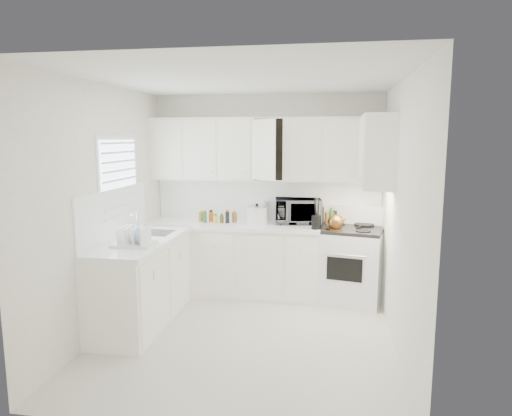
% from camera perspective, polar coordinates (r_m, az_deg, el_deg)
% --- Properties ---
extents(floor, '(3.20, 3.20, 0.00)m').
position_cam_1_polar(floor, '(4.95, -1.37, -15.73)').
color(floor, white).
rests_on(floor, ground).
extents(ceiling, '(3.20, 3.20, 0.00)m').
position_cam_1_polar(ceiling, '(4.53, -1.49, 15.71)').
color(ceiling, white).
rests_on(ceiling, ground).
extents(wall_back, '(3.00, 0.00, 3.00)m').
position_cam_1_polar(wall_back, '(6.13, 1.37, 1.74)').
color(wall_back, white).
rests_on(wall_back, ground).
extents(wall_front, '(3.00, 0.00, 3.00)m').
position_cam_1_polar(wall_front, '(3.04, -7.08, -5.64)').
color(wall_front, white).
rests_on(wall_front, ground).
extents(wall_left, '(0.00, 3.20, 3.20)m').
position_cam_1_polar(wall_left, '(5.06, -18.36, -0.22)').
color(wall_left, white).
rests_on(wall_left, ground).
extents(wall_right, '(0.00, 3.20, 3.20)m').
position_cam_1_polar(wall_right, '(4.53, 17.55, -1.19)').
color(wall_right, white).
rests_on(wall_right, ground).
extents(window_blinds, '(0.06, 0.96, 1.06)m').
position_cam_1_polar(window_blinds, '(5.33, -16.56, 3.01)').
color(window_blinds, white).
rests_on(window_blinds, wall_left).
extents(lower_cabinets_back, '(2.22, 0.60, 0.90)m').
position_cam_1_polar(lower_cabinets_back, '(6.07, -2.73, -6.53)').
color(lower_cabinets_back, white).
rests_on(lower_cabinets_back, floor).
extents(lower_cabinets_left, '(0.60, 1.60, 0.90)m').
position_cam_1_polar(lower_cabinets_left, '(5.30, -13.98, -9.08)').
color(lower_cabinets_left, white).
rests_on(lower_cabinets_left, floor).
extents(countertop_back, '(2.24, 0.64, 0.05)m').
position_cam_1_polar(countertop_back, '(5.95, -2.79, -2.14)').
color(countertop_back, white).
rests_on(countertop_back, lower_cabinets_back).
extents(countertop_left, '(0.64, 1.62, 0.05)m').
position_cam_1_polar(countertop_left, '(5.17, -14.08, -4.07)').
color(countertop_left, white).
rests_on(countertop_left, lower_cabinets_left).
extents(backsplash_back, '(2.98, 0.02, 0.55)m').
position_cam_1_polar(backsplash_back, '(6.13, 1.35, 1.03)').
color(backsplash_back, white).
rests_on(backsplash_back, wall_back).
extents(backsplash_left, '(0.02, 1.60, 0.55)m').
position_cam_1_polar(backsplash_left, '(5.24, -17.21, -0.69)').
color(backsplash_left, white).
rests_on(backsplash_left, wall_left).
extents(upper_cabinets_back, '(3.00, 0.33, 0.80)m').
position_cam_1_polar(upper_cabinets_back, '(5.94, 1.15, 3.46)').
color(upper_cabinets_back, white).
rests_on(upper_cabinets_back, wall_back).
extents(upper_cabinets_right, '(0.33, 0.90, 0.80)m').
position_cam_1_polar(upper_cabinets_right, '(5.29, 14.64, 2.51)').
color(upper_cabinets_right, white).
rests_on(upper_cabinets_right, wall_right).
extents(sink, '(0.42, 0.38, 0.30)m').
position_cam_1_polar(sink, '(5.46, -12.69, -1.79)').
color(sink, gray).
rests_on(sink, countertop_left).
extents(stove, '(0.90, 0.79, 1.20)m').
position_cam_1_polar(stove, '(5.86, 11.52, -5.72)').
color(stove, white).
rests_on(stove, floor).
extents(tea_kettle, '(0.26, 0.23, 0.23)m').
position_cam_1_polar(tea_kettle, '(5.60, 9.88, -1.61)').
color(tea_kettle, brown).
rests_on(tea_kettle, stove).
extents(frying_pan, '(0.38, 0.48, 0.04)m').
position_cam_1_polar(frying_pan, '(5.95, 13.30, -1.99)').
color(frying_pan, black).
rests_on(frying_pan, stove).
extents(microwave, '(0.62, 0.41, 0.39)m').
position_cam_1_polar(microwave, '(5.95, 5.25, -0.01)').
color(microwave, gray).
rests_on(microwave, countertop_back).
extents(rice_cooker, '(0.31, 0.31, 0.27)m').
position_cam_1_polar(rice_cooker, '(5.85, 0.11, -0.74)').
color(rice_cooker, white).
rests_on(rice_cooker, countertop_back).
extents(paper_towel, '(0.12, 0.12, 0.27)m').
position_cam_1_polar(paper_towel, '(6.08, 1.01, -0.36)').
color(paper_towel, white).
rests_on(paper_towel, countertop_back).
extents(utensil_crock, '(0.15, 0.15, 0.40)m').
position_cam_1_polar(utensil_crock, '(5.58, 7.55, -0.61)').
color(utensil_crock, black).
rests_on(utensil_crock, countertop_back).
extents(dish_rack, '(0.42, 0.32, 0.23)m').
position_cam_1_polar(dish_rack, '(4.88, -15.02, -3.23)').
color(dish_rack, white).
rests_on(dish_rack, countertop_left).
extents(spice_left_0, '(0.06, 0.06, 0.13)m').
position_cam_1_polar(spice_left_0, '(6.17, -6.72, -0.95)').
color(spice_left_0, olive).
rests_on(spice_left_0, countertop_back).
extents(spice_left_1, '(0.06, 0.06, 0.13)m').
position_cam_1_polar(spice_left_1, '(6.06, -6.27, -1.11)').
color(spice_left_1, '#257030').
rests_on(spice_left_1, countertop_back).
extents(spice_left_2, '(0.06, 0.06, 0.13)m').
position_cam_1_polar(spice_left_2, '(6.13, -5.37, -0.99)').
color(spice_left_2, '#C6571A').
rests_on(spice_left_2, countertop_back).
extents(spice_left_3, '(0.06, 0.06, 0.13)m').
position_cam_1_polar(spice_left_3, '(6.03, -4.90, -1.15)').
color(spice_left_3, gold).
rests_on(spice_left_3, countertop_back).
extents(spice_left_4, '(0.06, 0.06, 0.13)m').
position_cam_1_polar(spice_left_4, '(6.09, -4.01, -1.03)').
color(spice_left_4, brown).
rests_on(spice_left_4, countertop_back).
extents(spice_left_5, '(0.06, 0.06, 0.13)m').
position_cam_1_polar(spice_left_5, '(5.99, -3.51, -1.20)').
color(spice_left_5, black).
rests_on(spice_left_5, countertop_back).
extents(spice_left_6, '(0.06, 0.06, 0.13)m').
position_cam_1_polar(spice_left_6, '(6.06, -2.63, -1.07)').
color(spice_left_6, olive).
rests_on(spice_left_6, countertop_back).
extents(sauce_right_0, '(0.06, 0.06, 0.19)m').
position_cam_1_polar(sauce_right_0, '(5.97, 6.69, -0.98)').
color(sauce_right_0, '#C6571A').
rests_on(sauce_right_0, countertop_back).
extents(sauce_right_1, '(0.06, 0.06, 0.19)m').
position_cam_1_polar(sauce_right_1, '(5.91, 7.19, -1.09)').
color(sauce_right_1, gold).
rests_on(sauce_right_1, countertop_back).
extents(sauce_right_2, '(0.06, 0.06, 0.19)m').
position_cam_1_polar(sauce_right_2, '(5.97, 7.74, -1.00)').
color(sauce_right_2, brown).
rests_on(sauce_right_2, countertop_back).
extents(sauce_right_3, '(0.06, 0.06, 0.19)m').
position_cam_1_polar(sauce_right_3, '(5.91, 8.26, -1.12)').
color(sauce_right_3, black).
rests_on(sauce_right_3, countertop_back).
extents(sauce_right_4, '(0.06, 0.06, 0.19)m').
position_cam_1_polar(sauce_right_4, '(5.97, 8.80, -1.03)').
color(sauce_right_4, olive).
rests_on(sauce_right_4, countertop_back).
extents(sauce_right_5, '(0.06, 0.06, 0.19)m').
position_cam_1_polar(sauce_right_5, '(5.91, 9.32, -1.14)').
color(sauce_right_5, '#257030').
rests_on(sauce_right_5, countertop_back).
extents(sauce_right_6, '(0.06, 0.06, 0.19)m').
position_cam_1_polar(sauce_right_6, '(5.97, 9.85, -1.06)').
color(sauce_right_6, '#C6571A').
rests_on(sauce_right_6, countertop_back).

